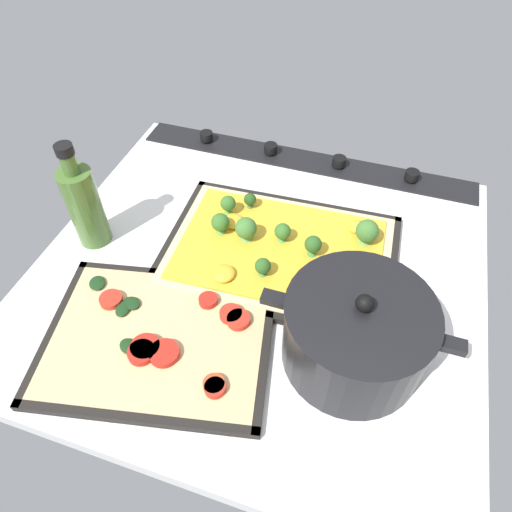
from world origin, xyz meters
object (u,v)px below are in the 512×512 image
cooking_pot (356,333)px  oil_bottle (84,205)px  veggie_pizza_back (160,337)px  baking_tray_back (159,340)px  broccoli_pizza (282,248)px  baking_tray_front (280,254)px

cooking_pot → oil_bottle: bearing=-11.1°
veggie_pizza_back → cooking_pot: 28.32cm
cooking_pot → baking_tray_back: bearing=13.4°
broccoli_pizza → veggie_pizza_back: broccoli_pizza is taller
cooking_pot → baking_tray_front: bearing=-45.8°
baking_tray_front → cooking_pot: bearing=134.2°
baking_tray_front → baking_tray_back: bearing=60.9°
baking_tray_front → cooking_pot: cooking_pot is taller
broccoli_pizza → veggie_pizza_back: 25.43cm
baking_tray_back → cooking_pot: 28.77cm
oil_bottle → broccoli_pizza: bearing=-168.9°
veggie_pizza_back → baking_tray_back: bearing=16.1°
veggie_pizza_back → cooking_pot: (-27.17, -6.46, 4.66)cm
baking_tray_back → oil_bottle: size_ratio=1.90×
baking_tray_front → oil_bottle: bearing=11.0°
baking_tray_back → oil_bottle: bearing=-38.3°
oil_bottle → baking_tray_back: bearing=141.7°
baking_tray_front → baking_tray_back: size_ratio=1.08×
baking_tray_front → baking_tray_back: 25.36cm
broccoli_pizza → oil_bottle: bearing=11.1°
oil_bottle → baking_tray_front: bearing=-169.0°
baking_tray_front → veggie_pizza_back: veggie_pizza_back is taller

